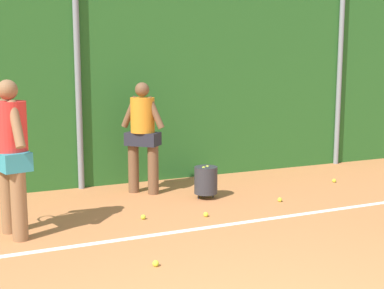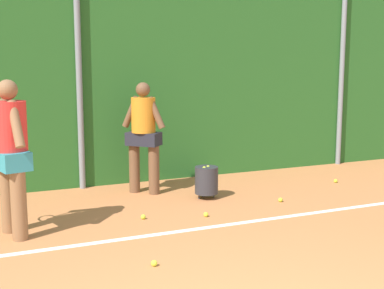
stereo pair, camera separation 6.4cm
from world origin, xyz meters
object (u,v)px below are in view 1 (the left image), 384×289
ball_hopper (206,180)px  player_backcourt_far (143,132)px  tennis_ball_2 (334,181)px  tennis_ball_7 (143,217)px  tennis_ball_3 (206,214)px  tennis_ball_6 (156,263)px  player_midcourt (10,150)px  tennis_ball_1 (280,200)px

ball_hopper → player_backcourt_far: bearing=137.3°
player_backcourt_far → tennis_ball_2: 3.51m
tennis_ball_7 → ball_hopper: bearing=27.7°
tennis_ball_2 → tennis_ball_7: (-3.78, -0.72, 0.00)m
player_backcourt_far → tennis_ball_7: 1.75m
tennis_ball_3 → tennis_ball_6: (-1.24, -1.39, 0.00)m
player_midcourt → tennis_ball_3: bearing=-109.4°
ball_hopper → tennis_ball_1: 1.17m
ball_hopper → tennis_ball_2: size_ratio=7.78×
player_backcourt_far → player_midcourt: bearing=-102.8°
player_backcourt_far → tennis_ball_2: size_ratio=27.02×
tennis_ball_2 → tennis_ball_6: same height
player_midcourt → ball_hopper: player_midcourt is taller
tennis_ball_1 → tennis_ball_3: size_ratio=1.00×
player_midcourt → tennis_ball_6: 2.28m
tennis_ball_3 → ball_hopper: bearing=64.5°
ball_hopper → tennis_ball_3: 1.02m
tennis_ball_6 → ball_hopper: bearing=53.8°
tennis_ball_1 → tennis_ball_6: bearing=-147.9°
player_midcourt → ball_hopper: size_ratio=3.70×
player_midcourt → tennis_ball_6: player_midcourt is taller
ball_hopper → tennis_ball_7: ball_hopper is taller
player_backcourt_far → tennis_ball_7: player_backcourt_far is taller
player_midcourt → tennis_ball_1: 3.98m
ball_hopper → tennis_ball_2: (2.53, 0.06, -0.26)m
player_midcourt → tennis_ball_6: bearing=-156.9°
player_midcourt → tennis_ball_7: (1.65, 0.02, -1.03)m
tennis_ball_7 → tennis_ball_1: bearing=0.3°
player_midcourt → tennis_ball_7: size_ratio=28.80×
player_midcourt → tennis_ball_1: (3.84, 0.03, -1.03)m
player_backcourt_far → tennis_ball_1: size_ratio=27.02×
tennis_ball_1 → tennis_ball_2: (1.59, 0.70, 0.00)m
player_midcourt → ball_hopper: (2.90, 0.67, -0.77)m
player_midcourt → tennis_ball_2: 5.58m
tennis_ball_1 → tennis_ball_7: 2.19m
tennis_ball_7 → tennis_ball_2: bearing=10.7°
ball_hopper → tennis_ball_1: size_ratio=7.78×
tennis_ball_7 → player_midcourt: bearing=-179.5°
tennis_ball_1 → tennis_ball_7: size_ratio=1.00×
player_backcourt_far → tennis_ball_2: bearing=32.8°
tennis_ball_1 → tennis_ball_3: bearing=-169.7°
ball_hopper → tennis_ball_6: bearing=-126.2°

